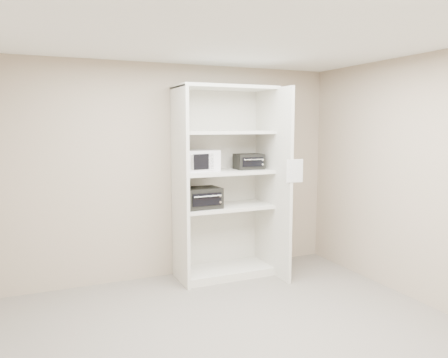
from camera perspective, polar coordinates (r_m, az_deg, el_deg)
name	(u,v)px	position (r m, az deg, el deg)	size (l,w,h in m)	color
floor	(238,344)	(4.17, 1.79, -20.70)	(4.50, 4.00, 0.01)	slate
ceiling	(239,32)	(3.76, 1.96, 18.68)	(4.50, 4.00, 0.01)	white
wall_back	(171,172)	(5.59, -6.95, 0.95)	(4.50, 0.02, 2.70)	tan
wall_front	(434,261)	(2.15, 25.72, -9.64)	(4.50, 0.02, 2.70)	tan
wall_right	(430,181)	(5.11, 25.29, -0.25)	(0.02, 4.00, 2.70)	tan
shelving_unit	(228,189)	(5.57, 0.54, -1.29)	(1.24, 0.92, 2.42)	silver
microwave	(199,161)	(5.43, -3.30, 2.41)	(0.44, 0.33, 0.26)	white
toaster_oven_upper	(249,162)	(5.68, 3.23, 2.30)	(0.35, 0.26, 0.20)	black
toaster_oven_lower	(201,198)	(5.41, -2.98, -2.46)	(0.46, 0.34, 0.25)	black
paper_sign	(295,171)	(5.27, 9.23, 1.05)	(0.21, 0.01, 0.27)	white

